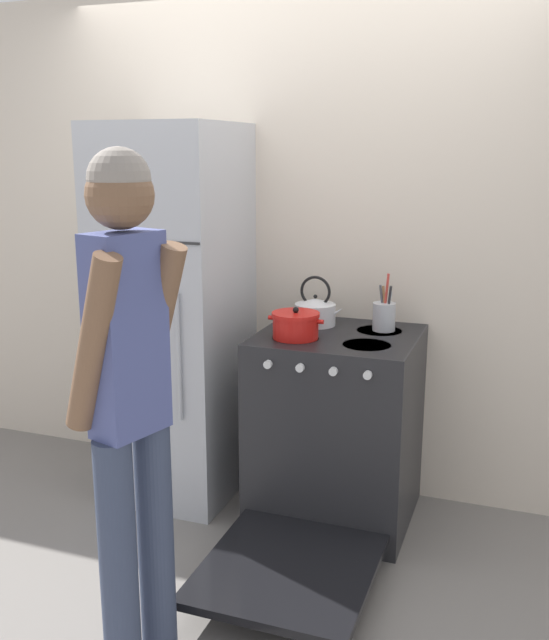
{
  "coord_description": "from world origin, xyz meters",
  "views": [
    {
      "loc": [
        1.12,
        -3.46,
        1.76
      ],
      "look_at": [
        0.04,
        -0.49,
        1.0
      ],
      "focal_mm": 40.0,
      "sensor_mm": 36.0,
      "label": 1
    }
  ],
  "objects_px": {
    "utensil_jar": "(384,316)",
    "refrigerator": "(175,315)",
    "tea_kettle": "(316,311)",
    "dutch_oven_pot": "(296,325)",
    "person": "(130,390)",
    "stove_range": "(334,430)"
  },
  "relations": [
    {
      "from": "dutch_oven_pot",
      "to": "utensil_jar",
      "type": "distance_m",
      "value": 0.45
    },
    {
      "from": "refrigerator",
      "to": "tea_kettle",
      "type": "bearing_deg",
      "value": 10.03
    },
    {
      "from": "dutch_oven_pot",
      "to": "utensil_jar",
      "type": "xyz_separation_m",
      "value": [
        0.35,
        0.28,
        0.01
      ]
    },
    {
      "from": "tea_kettle",
      "to": "stove_range",
      "type": "bearing_deg",
      "value": -48.61
    },
    {
      "from": "stove_range",
      "to": "person",
      "type": "height_order",
      "value": "person"
    },
    {
      "from": "utensil_jar",
      "to": "person",
      "type": "xyz_separation_m",
      "value": [
        -0.54,
        -1.39,
        0.02
      ]
    },
    {
      "from": "refrigerator",
      "to": "tea_kettle",
      "type": "xyz_separation_m",
      "value": [
        0.71,
        0.13,
        0.05
      ]
    },
    {
      "from": "tea_kettle",
      "to": "utensil_jar",
      "type": "xyz_separation_m",
      "value": [
        0.34,
        0.01,
        0.0
      ]
    },
    {
      "from": "utensil_jar",
      "to": "refrigerator",
      "type": "bearing_deg",
      "value": -172.79
    },
    {
      "from": "refrigerator",
      "to": "stove_range",
      "type": "distance_m",
      "value": 0.99
    },
    {
      "from": "tea_kettle",
      "to": "person",
      "type": "relative_size",
      "value": 0.14
    },
    {
      "from": "stove_range",
      "to": "utensil_jar",
      "type": "bearing_deg",
      "value": 44.32
    },
    {
      "from": "stove_range",
      "to": "dutch_oven_pot",
      "type": "xyz_separation_m",
      "value": [
        -0.17,
        -0.1,
        0.52
      ]
    },
    {
      "from": "dutch_oven_pot",
      "to": "person",
      "type": "bearing_deg",
      "value": -99.92
    },
    {
      "from": "refrigerator",
      "to": "utensil_jar",
      "type": "height_order",
      "value": "refrigerator"
    },
    {
      "from": "person",
      "to": "dutch_oven_pot",
      "type": "bearing_deg",
      "value": 6.2
    },
    {
      "from": "refrigerator",
      "to": "stove_range",
      "type": "xyz_separation_m",
      "value": [
        0.86,
        -0.05,
        -0.49
      ]
    },
    {
      "from": "tea_kettle",
      "to": "utensil_jar",
      "type": "height_order",
      "value": "utensil_jar"
    },
    {
      "from": "tea_kettle",
      "to": "person",
      "type": "xyz_separation_m",
      "value": [
        -0.21,
        -1.38,
        0.02
      ]
    },
    {
      "from": "stove_range",
      "to": "person",
      "type": "distance_m",
      "value": 1.37
    },
    {
      "from": "refrigerator",
      "to": "dutch_oven_pot",
      "type": "bearing_deg",
      "value": -11.77
    },
    {
      "from": "dutch_oven_pot",
      "to": "refrigerator",
      "type": "bearing_deg",
      "value": 168.23
    }
  ]
}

